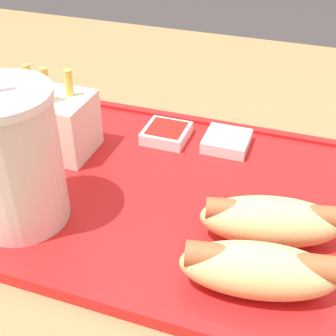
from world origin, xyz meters
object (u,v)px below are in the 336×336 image
object	(u,v)px
hot_dog_far	(258,269)
hot_dog_near	(270,220)
fries_carton	(55,123)
sauce_cup_mayo	(227,141)
soda_cup	(11,159)
sauce_cup_ketchup	(166,133)

from	to	relation	value
hot_dog_far	hot_dog_near	distance (m)	0.06
fries_carton	sauce_cup_mayo	distance (m)	0.21
soda_cup	hot_dog_far	size ratio (longest dim) A/B	1.27
hot_dog_far	hot_dog_near	size ratio (longest dim) A/B	0.99
sauce_cup_mayo	sauce_cup_ketchup	distance (m)	0.08
soda_cup	hot_dog_near	distance (m)	0.24
hot_dog_far	fries_carton	distance (m)	0.30
fries_carton	sauce_cup_ketchup	world-z (taller)	fries_carton
fries_carton	sauce_cup_mayo	xyz separation A→B (m)	(-0.19, -0.07, -0.03)
hot_dog_near	sauce_cup_mayo	size ratio (longest dim) A/B	2.54
soda_cup	sauce_cup_mayo	bearing A→B (deg)	-129.94
soda_cup	fries_carton	world-z (taller)	soda_cup
sauce_cup_ketchup	hot_dog_near	bearing A→B (deg)	136.97
hot_dog_near	fries_carton	xyz separation A→B (m)	(0.27, -0.07, 0.01)
fries_carton	hot_dog_far	bearing A→B (deg)	152.76
hot_dog_far	fries_carton	xyz separation A→B (m)	(0.27, -0.14, 0.01)
hot_dog_near	fries_carton	world-z (taller)	fries_carton
hot_dog_far	sauce_cup_mayo	distance (m)	0.22
soda_cup	sauce_cup_ketchup	world-z (taller)	soda_cup
hot_dog_far	sauce_cup_mayo	xyz separation A→B (m)	(0.07, -0.21, -0.02)
fries_carton	sauce_cup_mayo	bearing A→B (deg)	-158.85
hot_dog_near	sauce_cup_mayo	distance (m)	0.17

